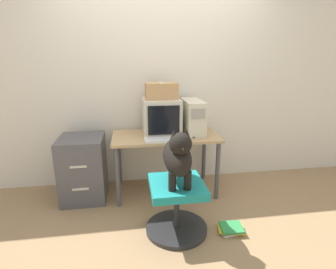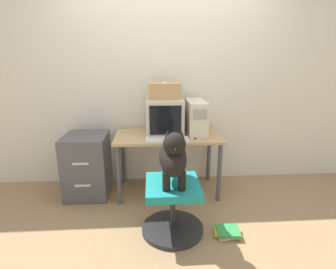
# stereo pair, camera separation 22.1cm
# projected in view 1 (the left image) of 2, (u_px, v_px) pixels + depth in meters

# --- Properties ---
(ground_plane) EXTENTS (12.00, 12.00, 0.00)m
(ground_plane) POSITION_uv_depth(u_px,v_px,m) (170.00, 204.00, 2.90)
(ground_plane) COLOR #937551
(wall_back) EXTENTS (8.00, 0.05, 2.60)m
(wall_back) POSITION_uv_depth(u_px,v_px,m) (161.00, 80.00, 3.20)
(wall_back) COLOR silver
(wall_back) RESTS_ON ground_plane
(desk) EXTENTS (1.20, 0.63, 0.71)m
(desk) POSITION_uv_depth(u_px,v_px,m) (165.00, 143.00, 3.03)
(desk) COLOR tan
(desk) RESTS_ON ground_plane
(crt_monitor) EXTENTS (0.42, 0.43, 0.41)m
(crt_monitor) POSITION_uv_depth(u_px,v_px,m) (161.00, 116.00, 3.01)
(crt_monitor) COLOR beige
(crt_monitor) RESTS_ON desk
(pc_tower) EXTENTS (0.20, 0.51, 0.39)m
(pc_tower) POSITION_uv_depth(u_px,v_px,m) (192.00, 117.00, 3.03)
(pc_tower) COLOR beige
(pc_tower) RESTS_ON desk
(keyboard) EXTENTS (0.46, 0.17, 0.03)m
(keyboard) POSITION_uv_depth(u_px,v_px,m) (166.00, 139.00, 2.79)
(keyboard) COLOR silver
(keyboard) RESTS_ON desk
(computer_mouse) EXTENTS (0.06, 0.04, 0.03)m
(computer_mouse) POSITION_uv_depth(u_px,v_px,m) (193.00, 137.00, 2.86)
(computer_mouse) COLOR #333333
(computer_mouse) RESTS_ON desk
(office_chair) EXTENTS (0.57, 0.57, 0.49)m
(office_chair) POSITION_uv_depth(u_px,v_px,m) (177.00, 205.00, 2.39)
(office_chair) COLOR #262628
(office_chair) RESTS_ON ground_plane
(dog) EXTENTS (0.24, 0.53, 0.53)m
(dog) POSITION_uv_depth(u_px,v_px,m) (178.00, 156.00, 2.23)
(dog) COLOR black
(dog) RESTS_ON office_chair
(filing_cabinet) EXTENTS (0.48, 0.53, 0.72)m
(filing_cabinet) POSITION_uv_depth(u_px,v_px,m) (83.00, 168.00, 2.96)
(filing_cabinet) COLOR #4C4C51
(filing_cabinet) RESTS_ON ground_plane
(cardboard_box) EXTENTS (0.35, 0.29, 0.18)m
(cardboard_box) POSITION_uv_depth(u_px,v_px,m) (161.00, 91.00, 2.93)
(cardboard_box) COLOR tan
(cardboard_box) RESTS_ON crt_monitor
(book_stack_floor) EXTENTS (0.26, 0.20, 0.06)m
(book_stack_floor) POSITION_uv_depth(u_px,v_px,m) (231.00, 229.00, 2.43)
(book_stack_floor) COLOR silver
(book_stack_floor) RESTS_ON ground_plane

